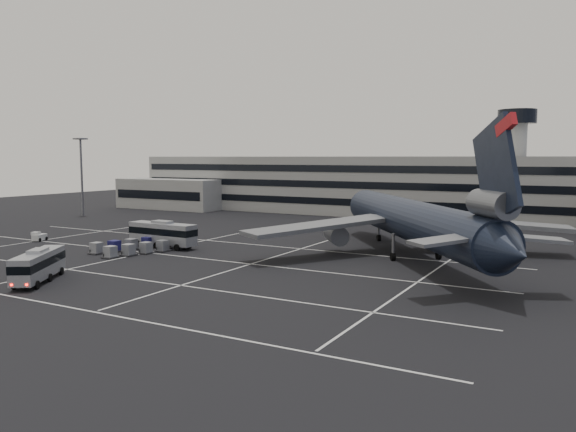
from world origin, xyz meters
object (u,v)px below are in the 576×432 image
at_px(trijet_main, 413,220).
at_px(uld_cluster, 139,246).
at_px(bus_near, 38,264).
at_px(tug_a, 39,237).
at_px(bus_far, 163,233).

height_order(trijet_main, uld_cluster, trijet_main).
bearing_deg(bus_near, uld_cluster, 71.00).
distance_m(bus_near, uld_cluster, 20.93).
distance_m(trijet_main, tug_a, 60.71).
relative_size(bus_far, uld_cluster, 0.84).
bearing_deg(bus_far, trijet_main, -73.00).
height_order(trijet_main, bus_far, trijet_main).
distance_m(tug_a, uld_cluster, 22.02).
bearing_deg(trijet_main, bus_far, 158.49).
relative_size(trijet_main, uld_cluster, 3.50).
bearing_deg(uld_cluster, trijet_main, 21.31).
xyz_separation_m(bus_near, bus_far, (-4.16, 25.04, 0.25)).
height_order(bus_near, bus_far, bus_far).
bearing_deg(uld_cluster, tug_a, -179.64).
bearing_deg(bus_far, uld_cluster, 175.75).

